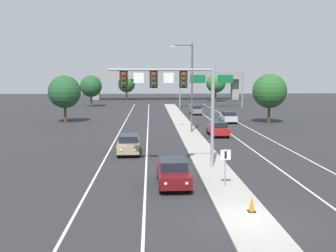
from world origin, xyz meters
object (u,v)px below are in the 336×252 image
at_px(car_receding_red, 218,128).
at_px(tree_far_right_a, 216,83).
at_px(median_sign_post, 225,162).
at_px(car_oncoming_darkred, 173,172).
at_px(tree_far_left_a, 127,84).
at_px(car_receding_grey, 196,110).
at_px(street_lamp_median, 190,82).
at_px(tree_far_left_c, 65,92).
at_px(tree_far_left_b, 91,86).
at_px(overhead_signal_mast, 176,91).
at_px(car_oncoming_tan, 129,144).
at_px(traffic_cone_median_nose, 252,204).
at_px(car_receding_silver, 228,117).
at_px(tree_far_right_b, 270,91).
at_px(highway_sign_gantry, 211,78).

distance_m(car_receding_red, tree_far_right_a, 59.06).
xyz_separation_m(median_sign_post, tree_far_right_a, (12.39, 78.51, 3.10)).
relative_size(car_oncoming_darkred, tree_far_right_a, 0.63).
xyz_separation_m(tree_far_right_a, tree_far_left_a, (-23.13, 7.51, -0.39)).
bearing_deg(car_receding_grey, street_lamp_median, -98.28).
bearing_deg(median_sign_post, tree_far_right_a, 81.03).
bearing_deg(tree_far_right_a, tree_far_left_c, -122.75).
bearing_deg(tree_far_left_a, tree_far_left_b, -105.06).
distance_m(overhead_signal_mast, tree_far_left_a, 81.48).
bearing_deg(car_oncoming_tan, car_receding_red, 45.98).
distance_m(car_oncoming_darkred, traffic_cone_median_nose, 6.28).
xyz_separation_m(traffic_cone_median_nose, tree_far_left_a, (-11.17, 90.48, 3.79)).
relative_size(car_receding_silver, car_receding_grey, 1.00).
bearing_deg(tree_far_right_b, car_oncoming_darkred, -115.99).
bearing_deg(car_oncoming_tan, overhead_signal_mast, -58.11).
distance_m(median_sign_post, car_receding_red, 20.56).
height_order(car_oncoming_tan, tree_far_left_b, tree_far_left_b).
height_order(street_lamp_median, tree_far_left_b, street_lamp_median).
bearing_deg(tree_far_left_b, car_receding_silver, -52.17).
xyz_separation_m(car_receding_grey, tree_far_right_a, (8.97, 33.67, 3.87)).
bearing_deg(highway_sign_gantry, overhead_signal_mast, -101.29).
bearing_deg(tree_far_left_a, car_receding_grey, -71.03).
height_order(car_receding_grey, tree_far_right_b, tree_far_right_b).
relative_size(overhead_signal_mast, tree_far_left_a, 1.11).
height_order(car_receding_red, car_receding_silver, same).
bearing_deg(overhead_signal_mast, car_receding_grey, 81.48).
height_order(car_receding_grey, tree_far_left_b, tree_far_left_b).
relative_size(overhead_signal_mast, tree_far_left_b, 1.09).
distance_m(overhead_signal_mast, car_oncoming_tan, 8.31).
height_order(car_receding_silver, tree_far_left_b, tree_far_left_b).
bearing_deg(traffic_cone_median_nose, median_sign_post, 95.48).
height_order(median_sign_post, car_receding_grey, median_sign_post).
bearing_deg(traffic_cone_median_nose, tree_far_left_c, 113.61).
bearing_deg(tree_far_left_c, car_receding_silver, -2.96).
bearing_deg(tree_far_right_b, overhead_signal_mast, -118.66).
xyz_separation_m(street_lamp_median, highway_sign_gantry, (8.06, 36.48, 0.37)).
bearing_deg(tree_far_right_a, tree_far_left_a, 162.01).
bearing_deg(traffic_cone_median_nose, car_receding_red, 84.00).
xyz_separation_m(overhead_signal_mast, car_oncoming_darkred, (-0.44, -4.17, -4.68)).
distance_m(car_receding_silver, tree_far_left_c, 23.27).
xyz_separation_m(car_oncoming_tan, tree_far_right_b, (18.32, 21.05, 3.62)).
relative_size(car_oncoming_darkred, tree_far_left_c, 0.68).
xyz_separation_m(car_receding_red, tree_far_right_a, (9.36, 58.19, 3.87)).
bearing_deg(tree_far_right_a, overhead_signal_mast, -101.48).
height_order(car_receding_red, tree_far_left_b, tree_far_left_b).
height_order(overhead_signal_mast, car_oncoming_tan, overhead_signal_mast).
bearing_deg(median_sign_post, highway_sign_gantry, 82.05).
bearing_deg(car_receding_grey, tree_far_right_b, -56.14).
bearing_deg(car_receding_red, median_sign_post, -98.48).
distance_m(traffic_cone_median_nose, tree_far_left_a, 91.24).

